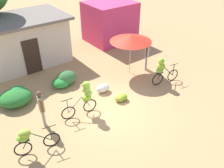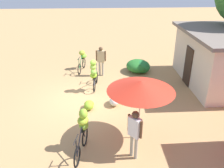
{
  "view_description": "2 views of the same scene",
  "coord_description": "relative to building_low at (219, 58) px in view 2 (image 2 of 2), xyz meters",
  "views": [
    {
      "loc": [
        -5.11,
        -6.74,
        6.85
      ],
      "look_at": [
        0.6,
        0.82,
        0.73
      ],
      "focal_mm": 38.0,
      "sensor_mm": 36.0,
      "label": 1
    },
    {
      "loc": [
        9.74,
        0.78,
        5.49
      ],
      "look_at": [
        0.98,
        1.28,
        1.28
      ],
      "focal_mm": 38.04,
      "sensor_mm": 36.0,
      "label": 2
    }
  ],
  "objects": [
    {
      "name": "ground_plane",
      "position": [
        1.5,
        -6.95,
        -1.41
      ],
      "size": [
        60.0,
        60.0,
        0.0
      ],
      "primitive_type": "plane",
      "color": "tan"
    },
    {
      "name": "building_low",
      "position": [
        0.0,
        0.0,
        0.0
      ],
      "size": [
        5.44,
        3.61,
        2.79
      ],
      "color": "beige",
      "rests_on": "ground"
    },
    {
      "name": "hedge_bush_front_left",
      "position": [
        -1.83,
        -3.88,
        -1.06
      ],
      "size": [
        1.49,
        1.36,
        0.71
      ],
      "primitive_type": "ellipsoid",
      "color": "#276F29",
      "rests_on": "ground"
    },
    {
      "name": "hedge_bush_front_right",
      "position": [
        -1.65,
        -3.67,
        -1.04
      ],
      "size": [
        0.96,
        0.95,
        0.74
      ],
      "primitive_type": "ellipsoid",
      "color": "#267A37",
      "rests_on": "ground"
    },
    {
      "name": "hedge_bush_mid",
      "position": [
        0.52,
        -3.82,
        -1.15
      ],
      "size": [
        0.95,
        0.89,
        0.52
      ],
      "primitive_type": "ellipsoid",
      "color": "#288833",
      "rests_on": "ground"
    },
    {
      "name": "hedge_bush_by_door",
      "position": [
        0.89,
        -3.75,
        -1.05
      ],
      "size": [
        1.06,
        0.91,
        0.73
      ],
      "primitive_type": "ellipsoid",
      "color": "#346732",
      "rests_on": "ground"
    },
    {
      "name": "market_umbrella",
      "position": [
        4.34,
        -4.82,
        0.66
      ],
      "size": [
        2.27,
        2.27,
        2.25
      ],
      "color": "beige",
      "rests_on": "ground"
    },
    {
      "name": "bicycle_leftmost",
      "position": [
        -2.36,
        -7.17,
        -0.7
      ],
      "size": [
        1.64,
        0.55,
        1.18
      ],
      "color": "black",
      "rests_on": "ground"
    },
    {
      "name": "bicycle_near_pile",
      "position": [
        0.41,
        -6.44,
        -0.48
      ],
      "size": [
        1.66,
        0.43,
        1.63
      ],
      "color": "black",
      "rests_on": "ground"
    },
    {
      "name": "bicycle_center_loaded",
      "position": [
        4.86,
        -6.76,
        -0.55
      ],
      "size": [
        1.63,
        0.5,
        1.51
      ],
      "color": "black",
      "rests_on": "ground"
    },
    {
      "name": "banana_pile_on_ground",
      "position": [
        2.24,
        -6.67,
        -1.25
      ],
      "size": [
        0.72,
        0.55,
        0.34
      ],
      "color": "#8CA027",
      "rests_on": "ground"
    },
    {
      "name": "produce_sack",
      "position": [
        1.98,
        -5.53,
        -1.19
      ],
      "size": [
        0.74,
        0.51,
        0.44
      ],
      "primitive_type": "ellipsoid",
      "rotation": [
        0.0,
        0.0,
        3.04
      ],
      "color": "silver",
      "rests_on": "ground"
    },
    {
      "name": "person_vendor",
      "position": [
        -1.38,
        -6.06,
        -0.37
      ],
      "size": [
        0.28,
        0.57,
        1.7
      ],
      "color": "gray",
      "rests_on": "ground"
    },
    {
      "name": "person_bystander",
      "position": [
        5.33,
        -5.13,
        -0.35
      ],
      "size": [
        0.46,
        0.41,
        1.73
      ],
      "color": "gray",
      "rests_on": "ground"
    }
  ]
}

